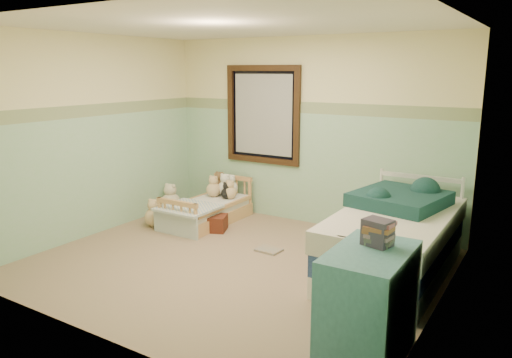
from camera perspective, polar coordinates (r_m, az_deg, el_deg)
The scene contains 29 objects.
floor at distance 5.44m, azimuth -2.63°, elevation -9.86°, with size 4.20×3.60×0.02m, color #998166.
ceiling at distance 5.05m, azimuth -2.93°, elevation 17.59°, with size 4.20×3.60×0.02m, color silver.
wall_back at distance 6.64m, azimuth 6.13°, elevation 5.43°, with size 4.20×0.04×2.50m, color beige.
wall_front at distance 3.79m, azimuth -18.46°, elevation -0.52°, with size 4.20×0.04×2.50m, color beige.
wall_left at distance 6.52m, azimuth -18.19°, elevation 4.74°, with size 0.04×3.60×2.50m, color beige.
wall_right at distance 4.28m, azimuth 20.99°, elevation 0.75°, with size 0.04×3.60×2.50m, color beige.
wainscot_mint at distance 6.71m, azimuth 5.98°, elevation 1.18°, with size 4.20×0.01×1.50m, color #9DC4A9.
border_strip at distance 6.60m, azimuth 6.14°, elevation 8.22°, with size 4.20×0.01×0.15m, color #4A6E47.
window_frame at distance 6.92m, azimuth 0.76°, elevation 7.45°, with size 1.16×0.06×1.36m, color black.
window_blinds at distance 6.93m, azimuth 0.81°, elevation 7.45°, with size 0.92×0.01×1.12m, color #BCBCB9.
toddler_bed_frame at distance 6.86m, azimuth -5.63°, elevation -4.31°, with size 0.65×1.31×0.17m, color #AF713E.
toddler_mattress at distance 6.82m, azimuth -5.66°, elevation -3.15°, with size 0.60×1.25×0.12m, color white.
patchwork_quilt at distance 6.49m, azimuth -7.86°, elevation -3.32°, with size 0.71×0.65×0.03m, color #7F9BC7.
plush_bed_brown at distance 7.25m, azimuth -4.22°, elevation -0.80°, with size 0.22×0.22×0.22m, color brown.
plush_bed_white at distance 7.14m, azimuth -2.92°, elevation -1.05°, with size 0.20×0.20×0.20m, color white.
plush_bed_tan at distance 7.05m, azimuth -4.94°, elevation -1.24°, with size 0.21×0.21×0.21m, color #E1BB87.
plush_bed_dark at distance 6.92m, azimuth -3.42°, elevation -1.66°, with size 0.16×0.16×0.16m, color black.
plush_floor_cream at distance 7.40m, azimuth -9.87°, elevation -2.69°, with size 0.29×0.29×0.29m, color #F1E4C0.
plush_floor_tan at distance 6.77m, azimuth -11.71°, elevation -4.36°, with size 0.26×0.26×0.26m, color #E1BB87.
twin_bed_frame at distance 5.32m, azimuth 15.53°, elevation -9.47°, with size 0.98×1.97×0.22m, color white.
twin_boxspring at distance 5.25m, azimuth 15.67°, elevation -7.24°, with size 0.98×1.97×0.22m, color navy.
twin_mattress at distance 5.18m, azimuth 15.82°, elevation -4.95°, with size 1.02×2.01×0.22m, color beige.
teal_blanket at distance 5.42m, azimuth 16.32°, elevation -2.22°, with size 0.84×0.89×0.14m, color #0D342E.
dresser at distance 3.74m, azimuth 12.87°, elevation -14.00°, with size 0.51×0.82×0.82m, color teal.
book_stack at distance 3.66m, azimuth 13.91°, elevation -6.03°, with size 0.20×0.15×0.20m, color #503739.
red_pillow at distance 6.49m, azimuth -4.94°, elevation -5.09°, with size 0.33×0.29×0.20m, color maroon.
floor_book at distance 5.79m, azimuth 1.50°, elevation -8.22°, with size 0.28×0.22×0.03m, color orange.
extra_plush_0 at distance 7.08m, azimuth -3.60°, elevation -1.09°, with size 0.22×0.22×0.22m, color white.
extra_plush_1 at distance 6.92m, azimuth -3.02°, elevation -1.57°, with size 0.18×0.18×0.18m, color #E1BB87.
Camera 1 is at (2.87, -4.14, 2.06)m, focal length 34.51 mm.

